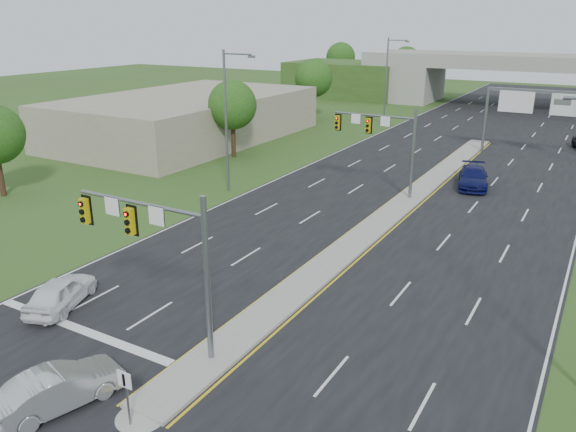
# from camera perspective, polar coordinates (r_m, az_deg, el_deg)

# --- Properties ---
(ground) EXTENTS (240.00, 240.00, 0.00)m
(ground) POSITION_cam_1_polar(r_m,az_deg,el_deg) (23.71, -7.78, -14.34)
(ground) COLOR #314B1A
(ground) RESTS_ON ground
(road) EXTENTS (24.00, 160.00, 0.02)m
(road) POSITION_cam_1_polar(r_m,az_deg,el_deg) (53.52, 15.61, 4.44)
(road) COLOR black
(road) RESTS_ON ground
(median) EXTENTS (2.00, 54.00, 0.16)m
(median) POSITION_cam_1_polar(r_m,az_deg,el_deg) (42.38, 11.39, 1.08)
(median) COLOR gray
(median) RESTS_ON road
(median_nose) EXTENTS (2.00, 2.00, 0.16)m
(median_nose) POSITION_cam_1_polar(r_m,az_deg,el_deg) (21.28, -14.71, -18.99)
(median_nose) COLOR gray
(median_nose) RESTS_ON road
(lane_markings) EXTENTS (23.72, 160.00, 0.01)m
(lane_markings) POSITION_cam_1_polar(r_m,az_deg,el_deg) (47.99, 13.02, 3.01)
(lane_markings) COLOR gold
(lane_markings) RESTS_ON road
(signal_mast_near) EXTENTS (6.62, 0.60, 7.00)m
(signal_mast_near) POSITION_cam_1_polar(r_m,az_deg,el_deg) (22.81, -12.96, -2.67)
(signal_mast_near) COLOR slate
(signal_mast_near) RESTS_ON ground
(signal_mast_far) EXTENTS (6.62, 0.60, 7.00)m
(signal_mast_far) POSITION_cam_1_polar(r_m,az_deg,el_deg) (43.72, 9.80, 8.01)
(signal_mast_far) COLOR slate
(signal_mast_far) RESTS_ON ground
(keep_right_sign) EXTENTS (0.60, 0.13, 2.20)m
(keep_right_sign) POSITION_cam_1_polar(r_m,az_deg,el_deg) (20.15, -16.14, -16.54)
(keep_right_sign) COLOR slate
(keep_right_sign) RESTS_ON ground
(sign_gantry) EXTENTS (11.58, 0.44, 6.67)m
(sign_gantry) POSITION_cam_1_polar(r_m,az_deg,el_deg) (61.08, 24.68, 10.20)
(sign_gantry) COLOR slate
(sign_gantry) RESTS_ON ground
(overpass) EXTENTS (80.00, 14.00, 8.10)m
(overpass) POSITION_cam_1_polar(r_m,az_deg,el_deg) (96.66, 22.93, 12.16)
(overpass) COLOR gray
(overpass) RESTS_ON ground
(lightpole_l_mid) EXTENTS (2.85, 0.25, 11.00)m
(lightpole_l_mid) POSITION_cam_1_polar(r_m,az_deg,el_deg) (44.31, -6.12, 10.14)
(lightpole_l_mid) COLOR slate
(lightpole_l_mid) RESTS_ON ground
(lightpole_l_far) EXTENTS (2.85, 0.25, 11.00)m
(lightpole_l_far) POSITION_cam_1_polar(r_m,az_deg,el_deg) (75.27, 10.10, 13.68)
(lightpole_l_far) COLOR slate
(lightpole_l_far) RESTS_ON ground
(tree_l_near) EXTENTS (4.80, 4.80, 7.60)m
(tree_l_near) POSITION_cam_1_polar(r_m,az_deg,el_deg) (56.35, -5.68, 11.14)
(tree_l_near) COLOR #382316
(tree_l_near) RESTS_ON ground
(tree_l_mid) EXTENTS (5.20, 5.20, 8.12)m
(tree_l_mid) POSITION_cam_1_polar(r_m,az_deg,el_deg) (79.62, 2.63, 13.81)
(tree_l_mid) COLOR #382316
(tree_l_mid) RESTS_ON ground
(tree_back_a) EXTENTS (6.00, 6.00, 8.85)m
(tree_back_a) POSITION_cam_1_polar(r_m,az_deg,el_deg) (120.68, 5.38, 15.76)
(tree_back_a) COLOR #382316
(tree_back_a) RESTS_ON ground
(tree_back_b) EXTENTS (5.60, 5.60, 8.32)m
(tree_back_b) POSITION_cam_1_polar(r_m,az_deg,el_deg) (115.55, 11.91, 15.13)
(tree_back_b) COLOR #382316
(tree_back_b) RESTS_ON ground
(commercial_building) EXTENTS (18.00, 30.00, 5.00)m
(commercial_building) POSITION_cam_1_polar(r_m,az_deg,el_deg) (66.73, -10.20, 9.87)
(commercial_building) COLOR gray
(commercial_building) RESTS_ON ground
(car_white) EXTENTS (3.20, 4.74, 1.50)m
(car_white) POSITION_cam_1_polar(r_m,az_deg,el_deg) (29.14, -22.09, -7.19)
(car_white) COLOR white
(car_white) RESTS_ON road
(car_silver) EXTENTS (2.84, 4.80, 1.49)m
(car_silver) POSITION_cam_1_polar(r_m,az_deg,el_deg) (22.26, -22.18, -15.87)
(car_silver) COLOR #ACAFB4
(car_silver) RESTS_ON road
(car_far_b) EXTENTS (3.47, 5.94, 1.62)m
(car_far_b) POSITION_cam_1_polar(r_m,az_deg,el_deg) (48.75, 18.29, 3.76)
(car_far_b) COLOR #0B0E42
(car_far_b) RESTS_ON road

